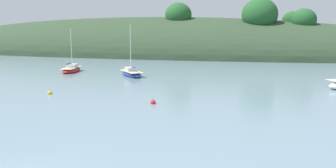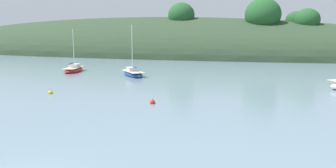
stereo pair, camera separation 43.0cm
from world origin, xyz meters
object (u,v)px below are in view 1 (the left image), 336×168
sailboat_cream_ketch (72,70)px  sailboat_white_near (131,73)px  mooring_buoy_inner (153,102)px  mooring_buoy_outer (50,93)px

sailboat_cream_ketch → sailboat_white_near: bearing=-8.7°
sailboat_cream_ketch → mooring_buoy_inner: (19.35, -17.57, -0.23)m
sailboat_white_near → mooring_buoy_inner: 18.32m
sailboat_white_near → mooring_buoy_outer: 14.98m
sailboat_white_near → mooring_buoy_outer: (-2.16, -14.82, -0.23)m
sailboat_cream_ketch → mooring_buoy_inner: bearing=-42.2°
sailboat_white_near → sailboat_cream_ketch: bearing=171.3°
sailboat_cream_ketch → mooring_buoy_outer: (8.23, -16.41, -0.23)m
mooring_buoy_inner → mooring_buoy_outer: bearing=174.0°
sailboat_cream_ketch → sailboat_white_near: (10.39, -1.59, 0.00)m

